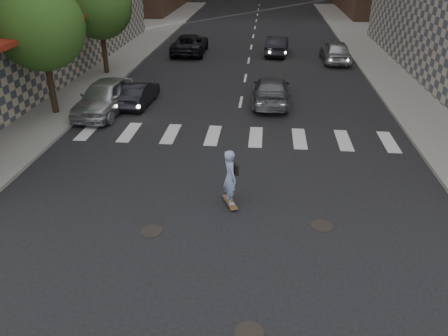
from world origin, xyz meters
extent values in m
plane|color=black|center=(0.00, 0.00, 0.00)|extent=(160.00, 160.00, 0.00)
cube|color=gray|center=(-14.50, 20.00, 0.07)|extent=(13.00, 80.00, 0.15)
cube|color=black|center=(-11.20, 10.00, 2.00)|extent=(0.30, 14.00, 4.00)
cube|color=maroon|center=(-10.40, 10.00, 4.10)|extent=(1.60, 14.00, 0.25)
cylinder|color=#382619|center=(-9.50, 11.00, 1.55)|extent=(0.32, 0.32, 2.80)
sphere|color=#2A4E1A|center=(-9.50, 11.00, 4.45)|extent=(4.20, 4.20, 4.20)
sphere|color=#2A4E1A|center=(-9.30, 11.60, 5.35)|extent=(2.80, 2.80, 2.80)
cylinder|color=#382619|center=(-9.50, 19.00, 1.55)|extent=(0.32, 0.32, 2.80)
sphere|color=#2A4E1A|center=(-9.50, 19.00, 4.45)|extent=(4.20, 4.20, 4.20)
cylinder|color=black|center=(1.20, -2.50, 0.01)|extent=(0.70, 0.70, 0.02)
cylinder|color=black|center=(-2.00, 1.20, 0.01)|extent=(0.70, 0.70, 0.02)
cylinder|color=black|center=(3.30, 2.00, 0.01)|extent=(0.70, 0.70, 0.02)
cube|color=brown|center=(0.30, 3.00, 0.10)|extent=(0.63, 1.04, 0.02)
cylinder|color=green|center=(0.36, 2.63, 0.03)|extent=(0.06, 0.08, 0.07)
cylinder|color=green|center=(0.53, 2.70, 0.03)|extent=(0.06, 0.08, 0.07)
cylinder|color=green|center=(0.07, 3.30, 0.03)|extent=(0.06, 0.08, 0.07)
cylinder|color=green|center=(0.24, 3.37, 0.03)|extent=(0.06, 0.08, 0.07)
imported|color=#8BA5CB|center=(0.30, 3.00, 1.07)|extent=(0.70, 0.83, 1.93)
cube|color=black|center=(0.47, 3.13, 1.31)|extent=(0.23, 0.34, 0.36)
imported|color=#B0B1B7|center=(-7.00, 11.56, 0.86)|extent=(2.37, 5.18, 1.72)
imported|color=black|center=(-5.60, 13.00, 0.63)|extent=(1.53, 3.91, 1.27)
imported|color=#55585C|center=(1.67, 14.00, 0.73)|extent=(2.08, 5.04, 1.46)
imported|color=black|center=(-4.89, 26.00, 0.77)|extent=(2.65, 5.58, 1.54)
imported|color=#A3A6AA|center=(6.50, 24.16, 0.81)|extent=(2.00, 4.80, 1.62)
imported|color=black|center=(2.16, 26.22, 0.74)|extent=(1.99, 4.61, 1.48)
camera|label=1|loc=(1.30, -9.70, 7.94)|focal=35.00mm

